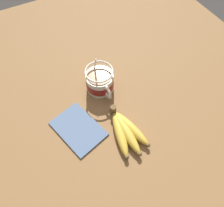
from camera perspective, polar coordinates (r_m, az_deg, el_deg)
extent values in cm
cube|color=brown|center=(81.81, -2.16, 2.04)|extent=(136.43, 136.43, 3.36)
cylinder|color=beige|center=(79.02, -3.49, 5.51)|extent=(9.89, 9.89, 7.06)
cylinder|color=maroon|center=(79.24, -3.48, 5.39)|extent=(10.09, 10.09, 3.25)
torus|color=beige|center=(74.92, -1.56, 2.95)|extent=(5.36, 0.90, 5.36)
cylinder|color=#997551|center=(76.21, -3.63, 7.20)|extent=(8.69, 8.69, 0.40)
torus|color=beige|center=(74.58, -3.72, 8.25)|extent=(9.89, 9.89, 0.60)
cylinder|color=silver|center=(78.18, -4.86, 9.22)|extent=(4.45, 0.50, 12.26)
ellipsoid|color=silver|center=(81.61, -3.95, 5.48)|extent=(3.00, 2.00, 0.80)
cylinder|color=brown|center=(73.62, 0.34, -1.52)|extent=(2.00, 2.00, 3.00)
ellipsoid|color=gold|center=(70.51, 2.11, -7.93)|extent=(15.99, 6.85, 3.10)
sphere|color=brown|center=(67.78, 3.88, -13.78)|extent=(1.40, 1.40, 1.40)
ellipsoid|color=gold|center=(70.74, 3.79, -7.51)|extent=(16.27, 3.48, 3.30)
sphere|color=brown|center=(68.36, 7.22, -12.95)|extent=(1.48, 1.48, 1.48)
ellipsoid|color=gold|center=(71.57, 4.96, -6.44)|extent=(15.75, 6.50, 3.14)
sphere|color=brown|center=(69.84, 9.40, -10.67)|extent=(1.41, 1.41, 1.41)
cube|color=slate|center=(73.50, -8.80, -6.50)|extent=(19.66, 16.13, 0.60)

